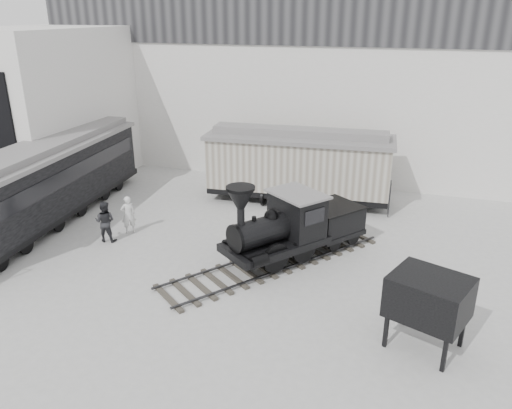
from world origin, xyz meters
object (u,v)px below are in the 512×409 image
(boxcar, at_px, (299,164))
(visitor_b, at_px, (105,221))
(visitor_a, at_px, (128,215))
(coal_hopper, at_px, (428,302))
(locomotive, at_px, (290,230))
(passenger_coach, at_px, (52,179))

(boxcar, xyz_separation_m, visitor_b, (-7.10, -7.70, -1.18))
(visitor_a, distance_m, coal_hopper, 14.17)
(boxcar, bearing_deg, locomotive, -83.42)
(passenger_coach, height_order, visitor_b, passenger_coach)
(boxcar, height_order, visitor_a, boxcar)
(locomotive, relative_size, passenger_coach, 0.68)
(boxcar, distance_m, visitor_b, 10.54)
(visitor_a, bearing_deg, passenger_coach, -48.82)
(locomotive, bearing_deg, boxcar, 137.63)
(locomotive, height_order, passenger_coach, passenger_coach)
(boxcar, distance_m, passenger_coach, 12.63)
(locomotive, bearing_deg, coal_hopper, -2.36)
(passenger_coach, height_order, coal_hopper, passenger_coach)
(boxcar, relative_size, passenger_coach, 0.72)
(boxcar, xyz_separation_m, coal_hopper, (6.75, -11.31, -0.55))
(visitor_b, bearing_deg, locomotive, 175.32)
(passenger_coach, bearing_deg, boxcar, 23.82)
(locomotive, bearing_deg, visitor_b, -137.05)
(coal_hopper, bearing_deg, passenger_coach, -174.76)
(visitor_a, bearing_deg, coal_hopper, 117.96)
(passenger_coach, bearing_deg, visitor_b, -27.12)
(coal_hopper, bearing_deg, locomotive, 162.24)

